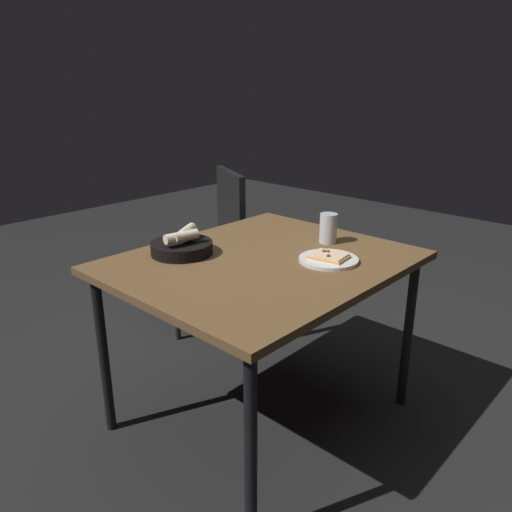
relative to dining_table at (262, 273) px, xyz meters
name	(u,v)px	position (x,y,z in m)	size (l,w,h in m)	color
ground	(262,414)	(0.00, 0.00, -0.67)	(8.00, 8.00, 0.00)	black
dining_table	(262,273)	(0.00, 0.00, 0.00)	(0.93, 1.12, 0.73)	brown
pizza_plate	(329,259)	(-0.21, -0.15, 0.07)	(0.23, 0.23, 0.04)	white
bread_basket	(182,246)	(0.28, 0.18, 0.09)	(0.25, 0.25, 0.11)	black
beer_glass	(328,230)	(-0.07, -0.35, 0.12)	(0.08, 0.08, 0.13)	silver
chair_near	(213,238)	(0.86, -0.51, -0.15)	(0.59, 0.59, 0.91)	#272727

